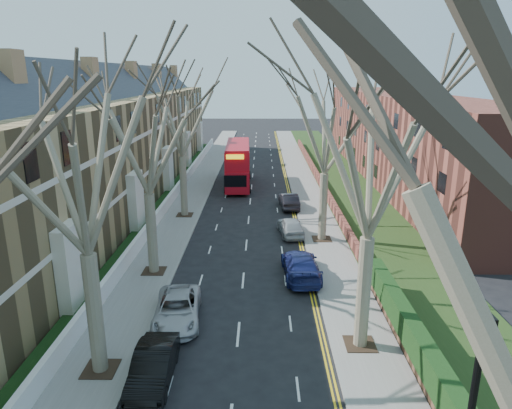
{
  "coord_description": "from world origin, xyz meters",
  "views": [
    {
      "loc": [
        1.1,
        -10.59,
        12.2
      ],
      "look_at": [
        0.72,
        20.7,
        3.21
      ],
      "focal_mm": 32.0,
      "sensor_mm": 36.0,
      "label": 1
    }
  ],
  "objects": [
    {
      "name": "terrace_left",
      "position": [
        -13.65,
        31.0,
        5.53
      ],
      "size": [
        9.7,
        78.0,
        13.6
      ],
      "color": "olive",
      "rests_on": "ground"
    },
    {
      "name": "double_decker_bus",
      "position": [
        -1.53,
        39.77,
        2.29
      ],
      "size": [
        3.08,
        11.2,
        4.65
      ],
      "rotation": [
        0.0,
        0.0,
        3.17
      ],
      "color": "#AC0C18",
      "rests_on": "ground"
    },
    {
      "name": "car_right_mid",
      "position": [
        3.4,
        23.24,
        0.72
      ],
      "size": [
        2.18,
        4.37,
        1.43
      ],
      "primitive_type": "imported",
      "rotation": [
        0.0,
        0.0,
        3.26
      ],
      "color": "#9A9FA3",
      "rests_on": "ground"
    },
    {
      "name": "grass_verge_right",
      "position": [
        10.5,
        39.0,
        0.15
      ],
      "size": [
        6.0,
        102.0,
        0.06
      ],
      "color": "#203814",
      "rests_on": "ground"
    },
    {
      "name": "tree_left_dist",
      "position": [
        -5.7,
        28.0,
        9.56
      ],
      "size": [
        10.5,
        10.5,
        14.71
      ],
      "color": "#776D55",
      "rests_on": "ground"
    },
    {
      "name": "car_left_far",
      "position": [
        -3.15,
        10.17,
        0.68
      ],
      "size": [
        2.68,
        5.07,
        1.36
      ],
      "primitive_type": "imported",
      "rotation": [
        0.0,
        0.0,
        0.09
      ],
      "color": "#AEAFB4",
      "rests_on": "ground"
    },
    {
      "name": "car_left_mid",
      "position": [
        -3.29,
        5.36,
        0.72
      ],
      "size": [
        1.58,
        4.38,
        1.44
      ],
      "primitive_type": "imported",
      "rotation": [
        0.0,
        0.0,
        0.01
      ],
      "color": "black",
      "rests_on": "ground"
    },
    {
      "name": "front_wall_left",
      "position": [
        -7.65,
        31.0,
        0.62
      ],
      "size": [
        0.3,
        78.0,
        1.0
      ],
      "color": "white",
      "rests_on": "ground"
    },
    {
      "name": "car_right_near",
      "position": [
        3.57,
        15.56,
        0.77
      ],
      "size": [
        2.39,
        5.39,
        1.54
      ],
      "primitive_type": "imported",
      "rotation": [
        0.0,
        0.0,
        3.19
      ],
      "color": "navy",
      "rests_on": "ground"
    },
    {
      "name": "pavement_left",
      "position": [
        -6.0,
        39.0,
        0.06
      ],
      "size": [
        3.0,
        102.0,
        0.12
      ],
      "primitive_type": "cube",
      "color": "slate",
      "rests_on": "ground"
    },
    {
      "name": "car_right_far",
      "position": [
        3.7,
        30.75,
        0.72
      ],
      "size": [
        1.88,
        4.5,
        1.45
      ],
      "primitive_type": "imported",
      "rotation": [
        0.0,
        0.0,
        3.22
      ],
      "color": "black",
      "rests_on": "ground"
    },
    {
      "name": "tree_right_mid",
      "position": [
        5.7,
        8.0,
        9.56
      ],
      "size": [
        10.5,
        10.5,
        14.71
      ],
      "color": "#776D55",
      "rests_on": "ground"
    },
    {
      "name": "tree_right_far",
      "position": [
        5.7,
        22.0,
        9.24
      ],
      "size": [
        10.15,
        10.15,
        14.22
      ],
      "color": "#776D55",
      "rests_on": "ground"
    },
    {
      "name": "pavement_right",
      "position": [
        6.0,
        39.0,
        0.06
      ],
      "size": [
        3.0,
        102.0,
        0.12
      ],
      "primitive_type": "cube",
      "color": "slate",
      "rests_on": "ground"
    },
    {
      "name": "flats_right",
      "position": [
        17.46,
        43.0,
        4.98
      ],
      "size": [
        13.97,
        54.0,
        10.0
      ],
      "color": "brown",
      "rests_on": "ground"
    },
    {
      "name": "tree_left_far",
      "position": [
        -5.7,
        16.0,
        9.24
      ],
      "size": [
        10.15,
        10.15,
        14.22
      ],
      "color": "#776D55",
      "rests_on": "ground"
    },
    {
      "name": "tree_left_mid",
      "position": [
        -5.7,
        6.0,
        9.56
      ],
      "size": [
        10.5,
        10.5,
        14.71
      ],
      "color": "#776D55",
      "rests_on": "ground"
    }
  ]
}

